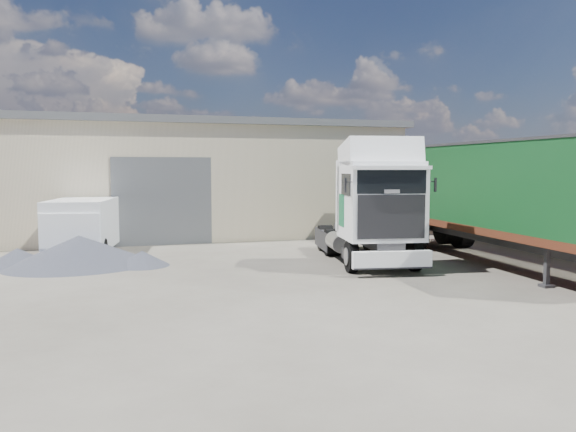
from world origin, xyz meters
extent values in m
plane|color=black|center=(0.00, 0.00, 0.00)|extent=(120.00, 120.00, 0.00)
cube|color=beige|center=(-6.00, 16.00, 2.50)|extent=(30.00, 12.00, 5.00)
cube|color=#535557|center=(-6.00, 16.00, 5.15)|extent=(30.60, 12.60, 0.30)
cube|color=#535557|center=(-2.00, 9.98, 1.80)|extent=(4.00, 0.08, 3.60)
cube|color=#535557|center=(-6.00, 16.00, 5.35)|extent=(30.60, 0.40, 0.15)
cube|color=maroon|center=(11.50, 6.00, 1.25)|extent=(0.35, 26.00, 2.50)
cylinder|color=black|center=(4.03, 2.04, 0.49)|extent=(2.40, 1.33, 0.98)
cylinder|color=black|center=(4.55, 5.23, 0.49)|extent=(2.45, 1.34, 0.98)
cylinder|color=black|center=(4.76, 6.51, 0.49)|extent=(2.45, 1.34, 0.98)
cube|color=#2D2D30|center=(4.38, 4.23, 0.83)|extent=(1.80, 6.15, 0.28)
cube|color=white|center=(3.89, 1.18, 0.51)|extent=(2.36, 0.61, 0.51)
cube|color=white|center=(4.08, 2.36, 2.10)|extent=(2.62, 2.47, 2.26)
cube|color=black|center=(3.91, 1.31, 1.75)|extent=(2.01, 0.38, 1.29)
cube|color=black|center=(3.91, 1.33, 2.77)|extent=(2.06, 0.38, 0.69)
cube|color=white|center=(4.11, 2.55, 3.56)|extent=(2.55, 2.14, 1.13)
cube|color=#0D5D34|center=(2.99, 2.91, 1.85)|extent=(0.12, 0.69, 1.02)
cube|color=#0D5D34|center=(5.28, 2.54, 1.85)|extent=(0.12, 0.69, 1.02)
cylinder|color=#2D2D30|center=(4.58, 5.42, 1.03)|extent=(1.17, 1.17, 0.11)
cube|color=#2D2D30|center=(7.19, -1.27, 0.55)|extent=(0.31, 0.31, 1.10)
cylinder|color=black|center=(8.38, 6.52, 0.53)|extent=(2.58, 1.15, 1.06)
cube|color=#2D2D30|center=(8.23, 2.48, 0.90)|extent=(1.26, 12.00, 0.35)
cube|color=#512512|center=(8.23, 2.48, 1.23)|extent=(2.95, 12.06, 0.24)
cube|color=black|center=(8.23, 2.48, 2.65)|extent=(2.95, 12.06, 2.60)
cube|color=#2D2D30|center=(8.23, 2.48, 3.96)|extent=(3.01, 12.13, 0.08)
cylinder|color=black|center=(-5.19, 7.33, 0.35)|extent=(2.13, 1.03, 0.70)
cylinder|color=black|center=(-4.63, 10.69, 0.35)|extent=(2.13, 1.03, 0.70)
cube|color=white|center=(-4.91, 9.01, 1.12)|extent=(2.80, 5.16, 1.81)
cube|color=white|center=(-5.24, 7.02, 1.06)|extent=(2.10, 1.27, 1.17)
cube|color=black|center=(-5.20, 7.23, 1.65)|extent=(1.85, 0.39, 0.64)
cone|color=black|center=(-4.97, 5.81, 0.50)|extent=(5.61, 5.61, 0.99)
cone|color=black|center=(-3.03, 5.19, 0.25)|extent=(2.10, 2.10, 0.50)
cone|color=black|center=(-6.88, 6.23, 0.30)|extent=(2.57, 2.57, 0.59)
camera|label=1|loc=(-3.66, -13.41, 3.20)|focal=35.00mm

